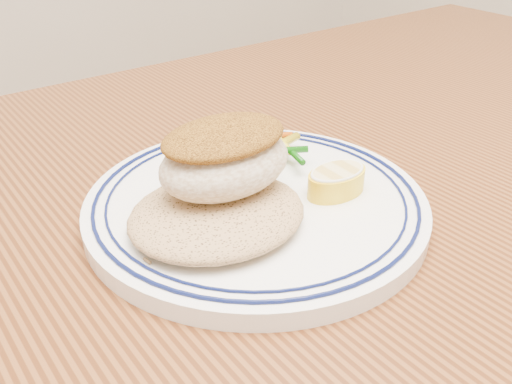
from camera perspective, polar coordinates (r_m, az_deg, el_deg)
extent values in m
cube|color=#4B240F|center=(0.47, 7.47, -5.13)|extent=(1.50, 0.90, 0.04)
cylinder|color=#4B240F|center=(1.32, 16.70, -0.47)|extent=(0.07, 0.07, 0.71)
cylinder|color=white|center=(0.46, 0.00, -1.35)|extent=(0.27, 0.27, 0.01)
torus|color=#0A113F|center=(0.45, 0.00, -0.44)|extent=(0.26, 0.26, 0.00)
torus|color=#0A113F|center=(0.45, 0.00, -0.44)|extent=(0.24, 0.24, 0.00)
ellipsoid|color=#A47E52|center=(0.41, -3.92, -1.82)|extent=(0.13, 0.12, 0.03)
ellipsoid|color=beige|center=(0.42, -3.10, 2.92)|extent=(0.11, 0.08, 0.05)
ellipsoid|color=brown|center=(0.41, -3.22, 5.57)|extent=(0.10, 0.08, 0.02)
cylinder|color=#0D4F09|center=(0.51, -0.36, 3.43)|extent=(0.01, 0.05, 0.01)
cylinder|color=#B44809|center=(0.51, -2.10, 3.51)|extent=(0.05, 0.04, 0.01)
cylinder|color=gold|center=(0.51, -4.08, 3.96)|extent=(0.02, 0.06, 0.01)
cylinder|color=#0D4F09|center=(0.49, -2.91, 3.02)|extent=(0.03, 0.05, 0.01)
cylinder|color=#0D4F09|center=(0.49, -1.43, 2.98)|extent=(0.05, 0.02, 0.01)
cylinder|color=#B44809|center=(0.54, 0.65, 5.58)|extent=(0.04, 0.05, 0.01)
cylinder|color=#0D4F09|center=(0.52, -0.59, 5.22)|extent=(0.04, 0.05, 0.01)
cylinder|color=#0D4F09|center=(0.50, 3.68, 3.93)|extent=(0.02, 0.05, 0.01)
cylinder|color=gold|center=(0.51, 2.28, 4.65)|extent=(0.06, 0.03, 0.01)
cylinder|color=gold|center=(0.50, 0.63, 4.18)|extent=(0.04, 0.05, 0.01)
cylinder|color=#0D4F09|center=(0.50, 1.69, 4.12)|extent=(0.05, 0.04, 0.01)
cylinder|color=#B44809|center=(0.53, -1.02, 5.66)|extent=(0.03, 0.05, 0.01)
cylinder|color=gold|center=(0.52, 2.19, 5.39)|extent=(0.02, 0.06, 0.01)
cylinder|color=gold|center=(0.49, -1.41, 3.88)|extent=(0.02, 0.05, 0.01)
cylinder|color=#B44809|center=(0.50, -3.23, 4.84)|extent=(0.05, 0.03, 0.01)
cylinder|color=gold|center=(0.48, -1.04, 3.54)|extent=(0.02, 0.05, 0.01)
cylinder|color=#0D4F09|center=(0.51, -2.32, 5.43)|extent=(0.02, 0.05, 0.01)
cylinder|color=#B44809|center=(0.50, -2.44, 5.23)|extent=(0.03, 0.04, 0.01)
cylinder|color=#B44809|center=(0.50, -0.80, 5.00)|extent=(0.02, 0.06, 0.01)
cylinder|color=#0D4F09|center=(0.47, -1.46, 3.75)|extent=(0.05, 0.03, 0.01)
cylinder|color=#0D4F09|center=(0.51, 1.38, 5.44)|extent=(0.03, 0.04, 0.01)
cube|color=#DECF6D|center=(0.50, -0.16, 6.53)|extent=(0.03, 0.02, 0.01)
torus|color=white|center=(0.46, 8.13, 2.08)|extent=(0.05, 0.05, 0.00)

